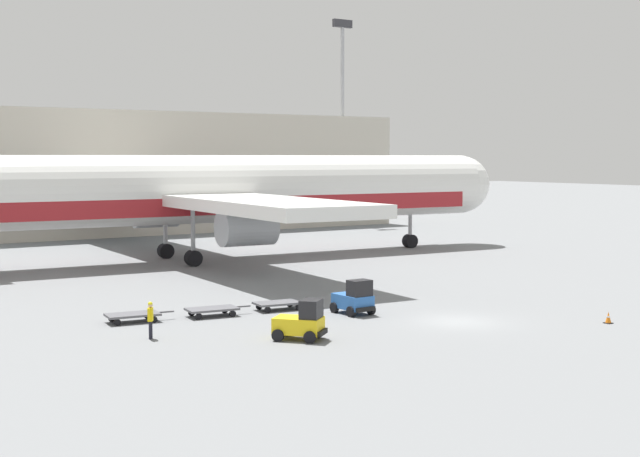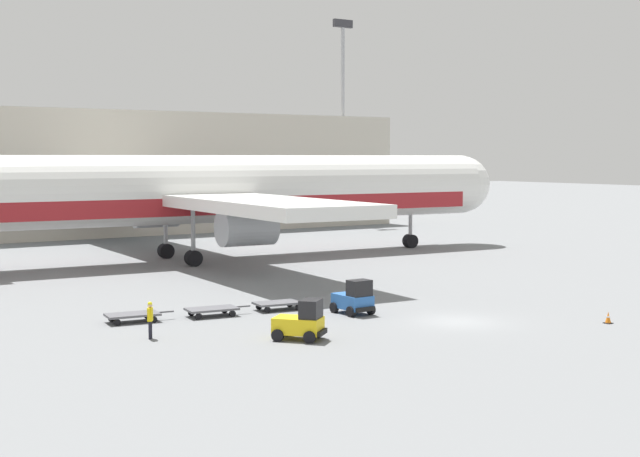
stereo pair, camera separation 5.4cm
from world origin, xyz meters
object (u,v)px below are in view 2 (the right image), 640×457
Objects in this scene: baggage_tug_foreground at (302,322)px; baggage_tug_mid at (354,299)px; light_mast at (343,108)px; baggage_dolly_lead at (133,315)px; ground_crew_near at (150,317)px; baggage_dolly_second at (212,309)px; traffic_cone_near at (608,318)px; airplane_main at (215,192)px; baggage_dolly_third at (279,303)px.

baggage_tug_foreground is 1.12× the size of baggage_tug_mid.
light_mast is 71.12m from baggage_dolly_lead.
baggage_tug_foreground is 1.51× the size of ground_crew_near.
light_mast reaches higher than baggage_tug_mid.
traffic_cone_near is at bearing -32.05° from baggage_dolly_second.
airplane_main is 34.90m from baggage_tug_foreground.
ground_crew_near reaches higher than traffic_cone_near.
baggage_tug_mid is 12.27m from baggage_dolly_lead.
airplane_main is (-31.49, -26.45, -9.23)m from light_mast.
baggage_tug_foreground reaches higher than traffic_cone_near.
ground_crew_near is (-12.32, -0.15, 0.22)m from baggage_tug_mid.
baggage_dolly_second is at bearing -176.74° from baggage_dolly_third.
airplane_main is at bearing 69.73° from baggage_dolly_second.
baggage_tug_foreground is 0.74× the size of baggage_dolly_second.
baggage_dolly_third is at bearing 145.50° from ground_crew_near.
traffic_cone_near is (4.35, -37.89, -5.53)m from airplane_main.
baggage_tug_mid is 4.55m from baggage_dolly_third.
light_mast reaches higher than airplane_main.
light_mast is 7.00× the size of baggage_dolly_lead.
traffic_cone_near is (9.72, -9.72, -0.57)m from baggage_tug_mid.
light_mast reaches higher than baggage_dolly_lead.
ground_crew_near is at bearing -165.24° from baggage_tug_foreground.
baggage_dolly_lead is 25.47m from traffic_cone_near.
light_mast is at bearing 52.79° from baggage_dolly_lead.
airplane_main is 15.42× the size of baggage_dolly_third.
light_mast is 74.92m from ground_crew_near.
light_mast is 0.45× the size of airplane_main.
baggage_tug_mid reaches higher than traffic_cone_near.
baggage_tug_mid reaches higher than baggage_dolly_lead.
baggage_tug_mid is (-5.37, -28.17, -4.96)m from airplane_main.
light_mast is 71.37m from traffic_cone_near.
light_mast is 68.79m from baggage_dolly_second.
baggage_dolly_lead is 2.04× the size of ground_crew_near.
ground_crew_near is at bearing -90.27° from baggage_tug_mid.
baggage_tug_mid is at bearing 135.00° from traffic_cone_near.
baggage_tug_mid is 0.66× the size of baggage_dolly_third.
baggage_tug_mid reaches higher than ground_crew_near.
ground_crew_near is (-17.69, -28.31, -4.74)m from airplane_main.
baggage_tug_foreground is 4.44× the size of traffic_cone_near.
baggage_dolly_third is at bearing 116.39° from baggage_tug_foreground.
ground_crew_near is at bearing 156.52° from traffic_cone_near.
baggage_tug_mid is 12.32m from ground_crew_near.
traffic_cone_near is (16.78, -13.47, -0.08)m from baggage_dolly_second.
baggage_dolly_second is (-0.82, 8.11, -0.49)m from baggage_tug_foreground.
baggage_tug_foreground is 0.74× the size of baggage_dolly_third.
baggage_dolly_third is at bearing -105.33° from airplane_main.
baggage_dolly_lead is (-16.78, -23.68, -5.45)m from airplane_main.
airplane_main reaches higher than baggage_dolly_second.
baggage_dolly_lead is 1.00× the size of baggage_dolly_second.
light_mast is 14.31× the size of ground_crew_near.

